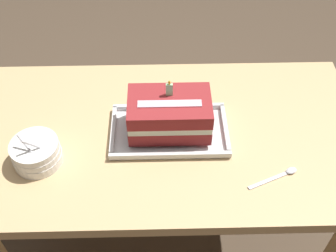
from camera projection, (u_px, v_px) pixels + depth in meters
The scene contains 6 objects.
ground_plane at pixel (167, 250), 1.79m from camera, with size 8.00×8.00×0.00m, color #4C3D2D.
dining_table at pixel (167, 159), 1.32m from camera, with size 1.17×0.63×0.76m.
foil_tray at pixel (169, 132), 1.22m from camera, with size 0.34×0.20×0.02m.
birthday_cake at pixel (169, 115), 1.17m from camera, with size 0.23×0.14×0.16m.
bowl_stack at pixel (36, 153), 1.13m from camera, with size 0.13×0.13×0.12m.
serving_spoon_near_tray at pixel (283, 174), 1.12m from camera, with size 0.14×0.07×0.01m.
Camera 1 is at (-0.02, -0.81, 1.68)m, focal length 44.59 mm.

